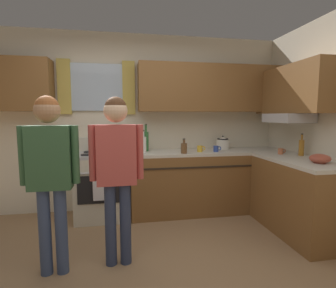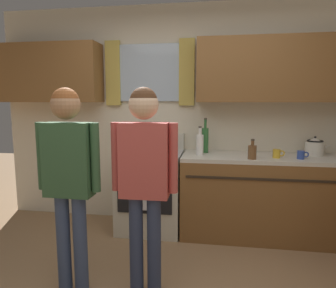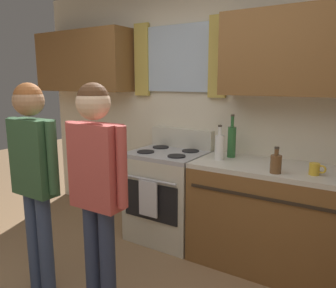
{
  "view_description": "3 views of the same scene",
  "coord_description": "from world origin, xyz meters",
  "px_view_note": "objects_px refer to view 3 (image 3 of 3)",
  "views": [
    {
      "loc": [
        -0.09,
        -2.07,
        1.41
      ],
      "look_at": [
        0.38,
        0.56,
        1.12
      ],
      "focal_mm": 27.69,
      "sensor_mm": 36.0,
      "label": 1
    },
    {
      "loc": [
        0.37,
        -1.8,
        1.48
      ],
      "look_at": [
        -0.05,
        0.83,
        1.11
      ],
      "focal_mm": 32.63,
      "sensor_mm": 36.0,
      "label": 2
    },
    {
      "loc": [
        1.33,
        -1.15,
        1.59
      ],
      "look_at": [
        0.12,
        0.78,
        1.15
      ],
      "focal_mm": 35.07,
      "sensor_mm": 36.0,
      "label": 3
    }
  ],
  "objects_px": {
    "stove_oven": "(168,193)",
    "mug_mustard_yellow": "(315,169)",
    "adult_left": "(34,165)",
    "bottle_milk_white": "(219,147)",
    "adult_in_plaid": "(96,175)",
    "bottle_wine_green": "(232,141)",
    "bottle_squat_brown": "(276,163)"
  },
  "relations": [
    {
      "from": "stove_oven",
      "to": "bottle_wine_green",
      "type": "distance_m",
      "value": 0.85
    },
    {
      "from": "stove_oven",
      "to": "bottle_wine_green",
      "type": "relative_size",
      "value": 2.79
    },
    {
      "from": "stove_oven",
      "to": "adult_left",
      "type": "height_order",
      "value": "adult_left"
    },
    {
      "from": "stove_oven",
      "to": "adult_in_plaid",
      "type": "distance_m",
      "value": 1.35
    },
    {
      "from": "mug_mustard_yellow",
      "to": "adult_in_plaid",
      "type": "height_order",
      "value": "adult_in_plaid"
    },
    {
      "from": "adult_left",
      "to": "stove_oven",
      "type": "bearing_deg",
      "value": 74.79
    },
    {
      "from": "mug_mustard_yellow",
      "to": "adult_in_plaid",
      "type": "relative_size",
      "value": 0.08
    },
    {
      "from": "stove_oven",
      "to": "bottle_wine_green",
      "type": "xyz_separation_m",
      "value": [
        0.61,
        0.12,
        0.58
      ]
    },
    {
      "from": "adult_in_plaid",
      "to": "bottle_milk_white",
      "type": "bearing_deg",
      "value": 73.79
    },
    {
      "from": "stove_oven",
      "to": "mug_mustard_yellow",
      "type": "xyz_separation_m",
      "value": [
        1.36,
        -0.11,
        0.48
      ]
    },
    {
      "from": "bottle_milk_white",
      "to": "adult_left",
      "type": "distance_m",
      "value": 1.53
    },
    {
      "from": "bottle_milk_white",
      "to": "adult_in_plaid",
      "type": "distance_m",
      "value": 1.23
    },
    {
      "from": "bottle_milk_white",
      "to": "adult_left",
      "type": "xyz_separation_m",
      "value": [
        -0.91,
        -1.23,
        -0.02
      ]
    },
    {
      "from": "bottle_milk_white",
      "to": "adult_left",
      "type": "bearing_deg",
      "value": -126.39
    },
    {
      "from": "bottle_squat_brown",
      "to": "mug_mustard_yellow",
      "type": "bearing_deg",
      "value": 22.32
    },
    {
      "from": "bottle_squat_brown",
      "to": "adult_left",
      "type": "height_order",
      "value": "adult_left"
    },
    {
      "from": "mug_mustard_yellow",
      "to": "adult_left",
      "type": "relative_size",
      "value": 0.08
    },
    {
      "from": "bottle_wine_green",
      "to": "mug_mustard_yellow",
      "type": "bearing_deg",
      "value": -16.59
    },
    {
      "from": "stove_oven",
      "to": "adult_in_plaid",
      "type": "height_order",
      "value": "adult_in_plaid"
    },
    {
      "from": "bottle_wine_green",
      "to": "mug_mustard_yellow",
      "type": "relative_size",
      "value": 3.28
    },
    {
      "from": "stove_oven",
      "to": "bottle_squat_brown",
      "type": "relative_size",
      "value": 5.37
    },
    {
      "from": "stove_oven",
      "to": "bottle_squat_brown",
      "type": "xyz_separation_m",
      "value": [
        1.1,
        -0.21,
        0.51
      ]
    },
    {
      "from": "bottle_squat_brown",
      "to": "mug_mustard_yellow",
      "type": "distance_m",
      "value": 0.28
    },
    {
      "from": "bottle_wine_green",
      "to": "bottle_milk_white",
      "type": "bearing_deg",
      "value": -107.96
    },
    {
      "from": "mug_mustard_yellow",
      "to": "adult_left",
      "type": "height_order",
      "value": "adult_left"
    },
    {
      "from": "bottle_squat_brown",
      "to": "adult_in_plaid",
      "type": "relative_size",
      "value": 0.13
    },
    {
      "from": "bottle_milk_white",
      "to": "bottle_wine_green",
      "type": "distance_m",
      "value": 0.17
    },
    {
      "from": "bottle_wine_green",
      "to": "adult_in_plaid",
      "type": "relative_size",
      "value": 0.25
    },
    {
      "from": "adult_left",
      "to": "mug_mustard_yellow",
      "type": "bearing_deg",
      "value": 34.36
    },
    {
      "from": "bottle_milk_white",
      "to": "adult_in_plaid",
      "type": "height_order",
      "value": "adult_in_plaid"
    },
    {
      "from": "bottle_milk_white",
      "to": "adult_in_plaid",
      "type": "xyz_separation_m",
      "value": [
        -0.34,
        -1.18,
        -0.02
      ]
    },
    {
      "from": "bottle_wine_green",
      "to": "stove_oven",
      "type": "bearing_deg",
      "value": -169.23
    }
  ]
}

